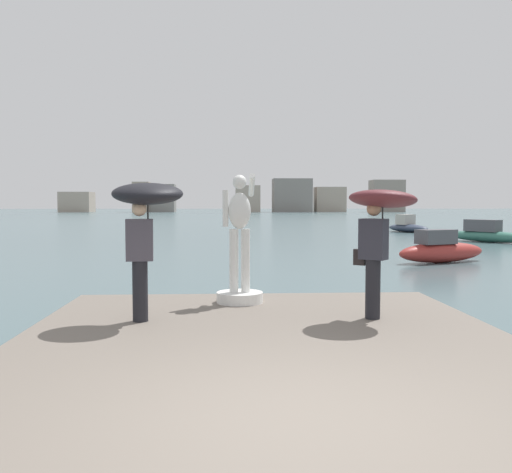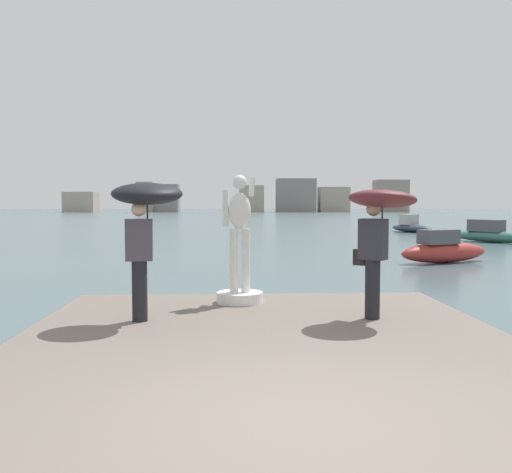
{
  "view_description": "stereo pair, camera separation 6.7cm",
  "coord_description": "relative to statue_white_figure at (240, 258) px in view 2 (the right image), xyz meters",
  "views": [
    {
      "loc": [
        -0.5,
        -4.3,
        2.1
      ],
      "look_at": [
        0.0,
        5.0,
        1.55
      ],
      "focal_mm": 39.08,
      "sensor_mm": 36.0,
      "label": 1
    },
    {
      "loc": [
        -0.43,
        -4.31,
        2.1
      ],
      "look_at": [
        0.0,
        5.0,
        1.55
      ],
      "focal_mm": 39.08,
      "sensor_mm": 36.0,
      "label": 2
    }
  ],
  "objects": [
    {
      "name": "onlooker_right",
      "position": [
        2.01,
        -1.49,
        0.73
      ],
      "size": [
        1.39,
        1.4,
        1.95
      ],
      "color": "black",
      "rests_on": "pier"
    },
    {
      "name": "boat_leftward",
      "position": [
        13.21,
        31.09,
        -0.74
      ],
      "size": [
        2.73,
        4.32,
        1.31
      ],
      "color": "#2D384C",
      "rests_on": "ground"
    },
    {
      "name": "boat_rightward",
      "position": [
        14.09,
        20.25,
        -0.73
      ],
      "size": [
        3.44,
        5.11,
        1.23
      ],
      "color": "#336B5B",
      "rests_on": "ground"
    },
    {
      "name": "boat_near",
      "position": [
        7.44,
        9.94,
        -0.72
      ],
      "size": [
        3.84,
        2.28,
        1.19
      ],
      "color": "#9E2D28",
      "rests_on": "ground"
    },
    {
      "name": "distant_skyline",
      "position": [
        7.28,
        133.14,
        2.47
      ],
      "size": [
        87.54,
        8.99,
        8.47
      ],
      "color": "#A89989",
      "rests_on": "ground"
    },
    {
      "name": "statue_white_figure",
      "position": [
        0.0,
        0.0,
        0.0
      ],
      "size": [
        0.8,
        0.96,
        2.22
      ],
      "color": "white",
      "rests_on": "pier"
    },
    {
      "name": "ground_plane",
      "position": [
        0.27,
        34.79,
        -1.17
      ],
      "size": [
        400.0,
        400.0,
        0.0
      ],
      "primitive_type": "plane",
      "color": "#4C666B"
    },
    {
      "name": "pier",
      "position": [
        0.27,
        -3.63,
        -0.97
      ],
      "size": [
        6.41,
        9.15,
        0.4
      ],
      "primitive_type": "cube",
      "color": "#70665B",
      "rests_on": "ground"
    },
    {
      "name": "onlooker_left",
      "position": [
        -1.39,
        -1.43,
        0.84
      ],
      "size": [
        1.12,
        1.14,
        2.05
      ],
      "color": "black",
      "rests_on": "pier"
    }
  ]
}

